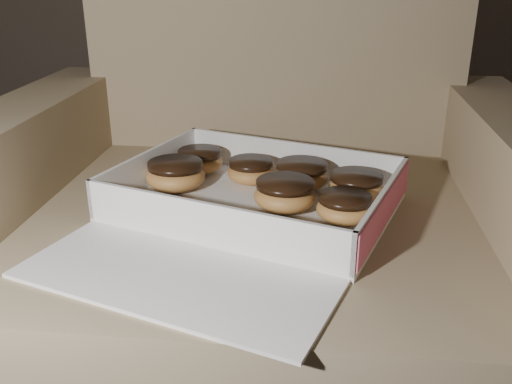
{
  "coord_description": "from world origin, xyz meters",
  "views": [
    {
      "loc": [
        -0.11,
        -0.17,
        0.76
      ],
      "look_at": [
        -0.2,
        0.61,
        0.44
      ],
      "focal_mm": 40.0,
      "sensor_mm": 36.0,
      "label": 1
    }
  ],
  "objects": [
    {
      "name": "armchair",
      "position": [
        -0.21,
        0.68,
        0.29
      ],
      "size": [
        0.88,
        0.74,
        0.92
      ],
      "color": "#988261",
      "rests_on": "floor"
    },
    {
      "name": "bakery_box",
      "position": [
        -0.21,
        0.57,
        0.42
      ],
      "size": [
        0.51,
        0.55,
        0.07
      ],
      "rotation": [
        0.0,
        0.0,
        -0.32
      ],
      "color": "white",
      "rests_on": "armchair"
    },
    {
      "name": "donut_a",
      "position": [
        -0.07,
        0.56,
        0.44
      ],
      "size": [
        0.08,
        0.08,
        0.04
      ],
      "color": "#C49144",
      "rests_on": "bakery_box"
    },
    {
      "name": "donut_b",
      "position": [
        -0.22,
        0.69,
        0.44
      ],
      "size": [
        0.08,
        0.08,
        0.04
      ],
      "color": "#C49144",
      "rests_on": "bakery_box"
    },
    {
      "name": "donut_c",
      "position": [
        -0.31,
        0.73,
        0.44
      ],
      "size": [
        0.08,
        0.08,
        0.04
      ],
      "color": "#C49144",
      "rests_on": "bakery_box"
    },
    {
      "name": "donut_d",
      "position": [
        -0.05,
        0.64,
        0.44
      ],
      "size": [
        0.08,
        0.08,
        0.04
      ],
      "color": "#C49144",
      "rests_on": "bakery_box"
    },
    {
      "name": "donut_e",
      "position": [
        -0.14,
        0.68,
        0.44
      ],
      "size": [
        0.09,
        0.09,
        0.04
      ],
      "color": "#C49144",
      "rests_on": "bakery_box"
    },
    {
      "name": "donut_f",
      "position": [
        -0.16,
        0.59,
        0.44
      ],
      "size": [
        0.09,
        0.09,
        0.05
      ],
      "color": "#C49144",
      "rests_on": "bakery_box"
    },
    {
      "name": "donut_g",
      "position": [
        -0.34,
        0.65,
        0.44
      ],
      "size": [
        0.09,
        0.09,
        0.05
      ],
      "color": "#C49144",
      "rests_on": "bakery_box"
    },
    {
      "name": "crumb_a",
      "position": [
        -0.2,
        0.53,
        0.42
      ],
      "size": [
        0.01,
        0.01,
        0.0
      ],
      "primitive_type": "ellipsoid",
      "color": "black",
      "rests_on": "bakery_box"
    },
    {
      "name": "crumb_b",
      "position": [
        -0.16,
        0.55,
        0.42
      ],
      "size": [
        0.01,
        0.01,
        0.0
      ],
      "primitive_type": "ellipsoid",
      "color": "black",
      "rests_on": "bakery_box"
    },
    {
      "name": "crumb_c",
      "position": [
        -0.34,
        0.54,
        0.42
      ],
      "size": [
        0.01,
        0.01,
        0.0
      ],
      "primitive_type": "ellipsoid",
      "color": "black",
      "rests_on": "bakery_box"
    }
  ]
}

